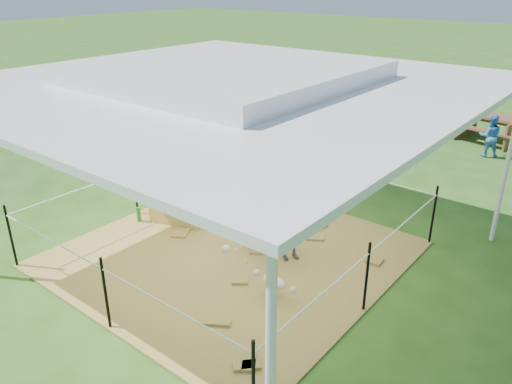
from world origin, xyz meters
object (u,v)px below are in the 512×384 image
Objects in this scene: distant_person at (490,136)px; straw_bale at (179,210)px; foal at (274,280)px; green_bottle at (139,214)px; pony at (271,227)px; picnic_table_near at (490,128)px; woman at (181,170)px.

straw_bale is at bearing 42.67° from distant_person.
straw_bale is at bearing 167.91° from foal.
green_bottle is 0.22× the size of pony.
picnic_table_near reaches higher than green_bottle.
distant_person is (3.06, 6.96, -0.50)m from woman.
straw_bale is 2.72m from foal.
woman is 1.92m from pony.
distant_person is (1.20, 6.92, -0.03)m from pony.
picnic_table_near reaches higher than straw_bale.
pony is at bearing 133.43° from foal.
woman is 1.19× the size of foal.
straw_bale is at bearing -105.92° from woman.
woman is 8.68m from picnic_table_near.
distant_person reaches higher than green_bottle.
green_bottle is 0.26× the size of distant_person.
picnic_table_near is at bearing 68.61° from green_bottle.
pony is 7.02m from distant_person.
straw_bale is 3.60× the size of green_bottle.
pony is (1.86, 0.04, -0.47)m from woman.
woman reaches higher than green_bottle.
picnic_table_near is (2.74, 8.21, -0.66)m from woman.
straw_bale is 0.71m from green_bottle.
distant_person reaches higher than foal.
picnic_table_near is at bearing 70.91° from straw_bale.
green_bottle is at bearing 40.49° from distant_person.
picnic_table_near is (2.84, 8.21, 0.11)m from straw_bale.
pony is 1.07m from foal.
foal is at bearing -148.35° from pony.
foal is (3.16, -0.31, 0.13)m from green_bottle.
woman is 0.94× the size of pony.
distant_person is (0.54, 7.72, 0.21)m from foal.
straw_bale is 0.92× the size of distant_person.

